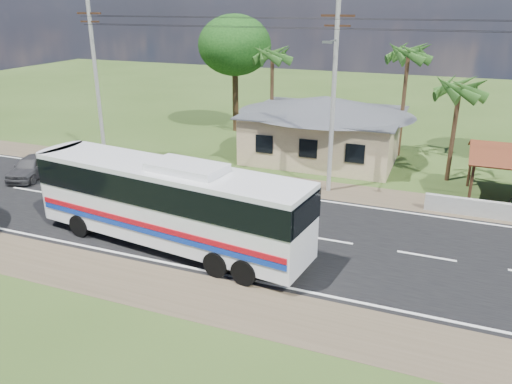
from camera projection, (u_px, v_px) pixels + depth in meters
ground at (239, 225)px, 25.00m from camera, size 120.00×120.00×0.00m
road at (239, 225)px, 25.00m from camera, size 120.00×16.00×0.03m
house at (324, 121)px, 35.01m from camera, size 12.40×10.00×5.00m
concrete_barrier at (496, 210)px, 25.62m from camera, size 7.00×0.30×0.90m
utility_poles at (328, 93)px, 27.67m from camera, size 32.80×2.22×11.00m
palm_near at (460, 89)px, 29.28m from camera, size 2.80×2.80×6.70m
palm_mid at (408, 54)px, 33.87m from camera, size 2.80×2.80×8.20m
palm_far at (272, 55)px, 37.89m from camera, size 2.80×2.80×7.70m
tree_behind_house at (235, 46)px, 40.83m from camera, size 6.00×6.00×9.61m
coach_bus at (169, 198)px, 22.07m from camera, size 13.53×4.50×4.12m
small_car at (31, 167)px, 31.59m from camera, size 2.78×4.45×1.41m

